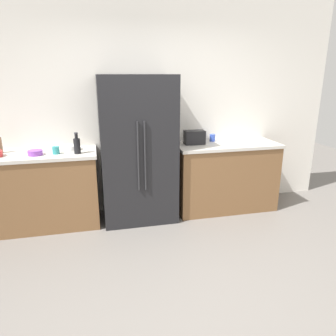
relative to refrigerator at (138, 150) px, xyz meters
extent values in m
plane|color=slate|center=(0.24, -1.53, -0.91)|extent=(10.39, 10.39, 0.00)
cube|color=silver|center=(0.24, 0.39, 0.58)|extent=(5.19, 0.10, 2.98)
cube|color=brown|center=(-1.30, 0.03, -0.47)|extent=(1.54, 0.59, 0.89)
cube|color=beige|center=(-1.30, 0.03, 0.00)|extent=(1.57, 0.62, 0.04)
cube|color=brown|center=(1.21, 0.03, -0.47)|extent=(1.37, 0.59, 0.89)
cube|color=beige|center=(1.21, 0.03, 0.00)|extent=(1.40, 0.62, 0.04)
cube|color=black|center=(0.00, 0.00, 0.00)|extent=(0.92, 0.63, 1.83)
cylinder|color=#262628|center=(-0.04, -0.33, 0.00)|extent=(0.02, 0.02, 0.82)
cylinder|color=#262628|center=(0.04, -0.33, 0.00)|extent=(0.02, 0.02, 0.82)
cube|color=black|center=(0.77, 0.09, 0.11)|extent=(0.27, 0.16, 0.18)
cylinder|color=black|center=(-0.73, -0.09, 0.11)|extent=(0.08, 0.08, 0.18)
cylinder|color=black|center=(-0.73, -0.09, 0.23)|extent=(0.04, 0.04, 0.06)
cylinder|color=#333338|center=(-0.73, -0.09, 0.26)|extent=(0.04, 0.04, 0.02)
cylinder|color=teal|center=(-0.97, -0.05, 0.06)|extent=(0.08, 0.08, 0.09)
cylinder|color=blue|center=(1.07, 0.21, 0.07)|extent=(0.08, 0.08, 0.10)
cylinder|color=purple|center=(-1.20, -0.06, 0.05)|extent=(0.17, 0.17, 0.06)
cylinder|color=white|center=(-0.80, 0.11, 0.05)|extent=(0.20, 0.20, 0.06)
camera|label=1|loc=(-0.51, -3.82, 0.92)|focal=33.53mm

